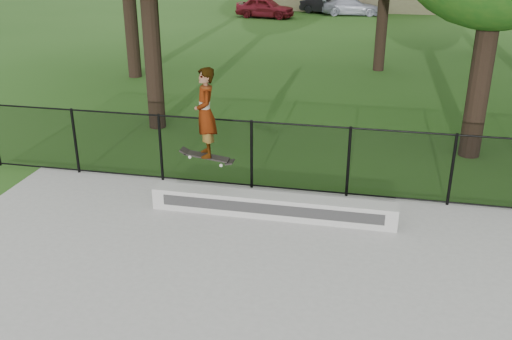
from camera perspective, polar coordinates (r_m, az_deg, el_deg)
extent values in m
cube|color=#B7B6B1|center=(10.88, 1.62, -3.60)|extent=(4.68, 0.40, 0.42)
imported|color=maroon|center=(37.42, 0.91, 15.94)|extent=(3.85, 2.07, 1.25)
imported|color=black|center=(39.69, 6.98, 16.07)|extent=(3.22, 1.92, 1.10)
imported|color=#AAADC1|center=(39.06, 9.48, 15.83)|extent=(3.60, 1.86, 1.10)
cube|color=black|center=(10.70, -4.93, 1.37)|extent=(0.84, 0.23, 0.13)
imported|color=#BBDCF6|center=(10.42, -5.09, 5.72)|extent=(0.60, 0.71, 1.66)
cylinder|color=black|center=(13.25, -17.62, 2.78)|extent=(0.06, 0.06, 1.50)
cylinder|color=black|center=(12.41, -9.51, 2.23)|extent=(0.06, 0.06, 1.50)
cylinder|color=black|center=(11.86, -0.45, 1.56)|extent=(0.06, 0.06, 1.50)
cylinder|color=black|center=(11.62, 9.23, 0.80)|extent=(0.06, 0.06, 1.50)
cylinder|color=black|center=(11.73, 19.01, 0.01)|extent=(0.06, 0.06, 1.50)
cylinder|color=black|center=(11.38, 9.46, 4.16)|extent=(16.00, 0.04, 0.04)
cylinder|color=black|center=(11.90, 9.02, -2.33)|extent=(16.00, 0.04, 0.04)
cube|color=black|center=(11.62, 9.23, 0.80)|extent=(16.00, 0.01, 1.50)
cylinder|color=black|center=(14.42, 21.60, 9.13)|extent=(0.44, 0.44, 4.17)
cylinder|color=black|center=(21.93, -12.51, 15.61)|extent=(0.44, 0.44, 5.10)
cylinder|color=black|center=(27.43, 22.38, 15.29)|extent=(0.44, 0.44, 4.57)
cylinder|color=black|center=(15.77, -10.40, 12.75)|extent=(0.44, 0.44, 4.90)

